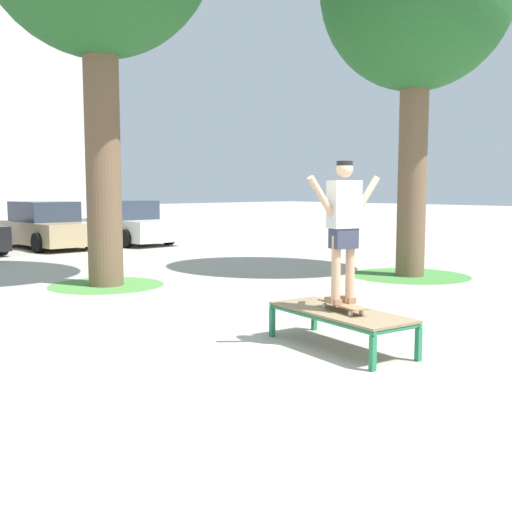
{
  "coord_description": "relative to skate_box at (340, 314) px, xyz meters",
  "views": [
    {
      "loc": [
        -5.59,
        -4.33,
        1.93
      ],
      "look_at": [
        0.12,
        1.91,
        1.0
      ],
      "focal_mm": 43.63,
      "sensor_mm": 36.0,
      "label": 1
    }
  ],
  "objects": [
    {
      "name": "grass_patch_mid_back",
      "position": [
        0.35,
        6.31,
        -0.41
      ],
      "size": [
        2.27,
        2.27,
        0.01
      ],
      "primitive_type": "cylinder",
      "color": "#519342",
      "rests_on": "ground"
    },
    {
      "name": "car_white",
      "position": [
        5.5,
        14.24,
        0.28
      ],
      "size": [
        2.04,
        4.26,
        1.5
      ],
      "color": "silver",
      "rests_on": "ground"
    },
    {
      "name": "skateboard",
      "position": [
        -0.01,
        -0.04,
        0.12
      ],
      "size": [
        0.42,
        0.82,
        0.09
      ],
      "color": "#9E754C",
      "rests_on": "skate_box"
    },
    {
      "name": "skater",
      "position": [
        -0.01,
        -0.04,
        1.12
      ],
      "size": [
        0.98,
        0.39,
        1.69
      ],
      "color": "tan",
      "rests_on": "skateboard"
    },
    {
      "name": "skate_box",
      "position": [
        0.0,
        0.0,
        0.0
      ],
      "size": [
        1.04,
        1.99,
        0.46
      ],
      "color": "#237A4C",
      "rests_on": "ground"
    },
    {
      "name": "ground_plane",
      "position": [
        -0.12,
        -0.41,
        -0.41
      ],
      "size": [
        120.0,
        120.0,
        0.0
      ],
      "primitive_type": "plane",
      "color": "#B2AA9E"
    },
    {
      "name": "car_tan",
      "position": [
        2.81,
        14.64,
        0.28
      ],
      "size": [
        1.92,
        4.2,
        1.5
      ],
      "color": "tan",
      "rests_on": "ground"
    },
    {
      "name": "grass_patch_near_right",
      "position": [
        5.97,
        3.0,
        -0.41
      ],
      "size": [
        2.62,
        2.62,
        0.01
      ],
      "primitive_type": "cylinder",
      "color": "#47893D",
      "rests_on": "ground"
    }
  ]
}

